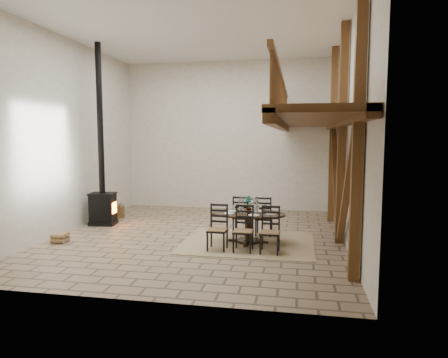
% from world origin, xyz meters
% --- Properties ---
extents(ground, '(8.00, 8.00, 0.00)m').
position_xyz_m(ground, '(0.00, 0.00, 0.00)').
color(ground, gray).
rests_on(ground, ground).
extents(room_shell, '(7.02, 8.02, 5.01)m').
position_xyz_m(room_shell, '(1.19, 0.00, 3.01)').
color(room_shell, silver).
rests_on(room_shell, ground).
extents(rug, '(3.00, 2.50, 0.02)m').
position_xyz_m(rug, '(1.30, -0.41, 0.01)').
color(rug, tan).
rests_on(rug, ground).
extents(dining_table, '(1.74, 1.93, 1.11)m').
position_xyz_m(dining_table, '(1.30, -0.51, 0.39)').
color(dining_table, black).
rests_on(dining_table, ground).
extents(wood_stove, '(0.76, 0.62, 5.00)m').
position_xyz_m(wood_stove, '(-2.96, 0.79, 1.11)').
color(wood_stove, black).
rests_on(wood_stove, ground).
extents(log_basket, '(0.54, 0.54, 0.45)m').
position_xyz_m(log_basket, '(-3.08, 1.80, 0.19)').
color(log_basket, brown).
rests_on(log_basket, ground).
extents(log_stack, '(0.35, 0.36, 0.22)m').
position_xyz_m(log_stack, '(-3.04, -1.17, 0.11)').
color(log_stack, '#9B7C57').
rests_on(log_stack, ground).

